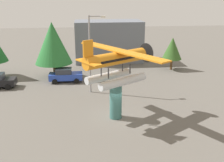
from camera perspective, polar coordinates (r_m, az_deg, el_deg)
ground_plane at (r=24.72m, az=0.78°, el=-7.76°), size 140.00×140.00×0.00m
display_pedestal at (r=24.03m, az=0.79°, el=-4.12°), size 1.10×1.10×3.38m
floatplane_monument at (r=23.05m, az=1.08°, el=3.71°), size 7.00×9.38×4.00m
car_mid_blue at (r=34.73m, az=-9.89°, el=1.25°), size 4.20×2.02×1.76m
streetlight_primary at (r=29.62m, az=-4.42°, el=6.69°), size 1.84×0.28×8.61m
storefront_building at (r=44.91m, az=-0.76°, el=8.50°), size 10.88×5.78×6.60m
tree_east at (r=35.95m, az=-12.50°, el=7.90°), size 4.85×4.85×7.39m
tree_center_back at (r=40.34m, az=12.69°, el=6.77°), size 2.84×2.84×4.77m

